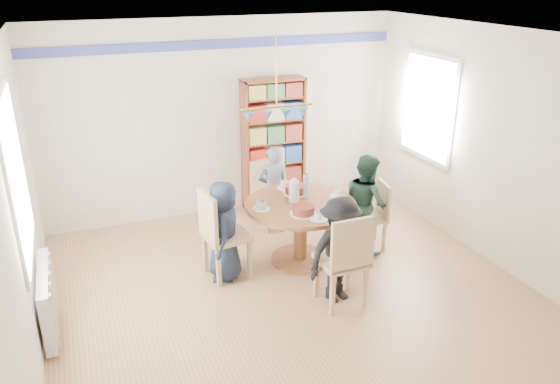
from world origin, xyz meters
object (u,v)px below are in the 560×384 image
radiator (48,299)px  chair_far (268,190)px  person_near (339,250)px  chair_right (375,212)px  person_right (366,203)px  dining_table (300,218)px  chair_near (346,257)px  person_far (273,190)px  person_left (224,231)px  bookshelf (274,146)px  chair_left (219,231)px

radiator → chair_far: size_ratio=1.10×
chair_far → person_near: bearing=-88.8°
chair_right → person_right: 0.21m
radiator → person_near: size_ratio=0.86×
dining_table → chair_near: (0.03, -1.06, 0.02)m
dining_table → chair_near: 1.06m
dining_table → person_far: size_ratio=1.09×
person_left → person_near: size_ratio=0.99×
person_left → person_right: bearing=106.6°
person_right → person_far: 1.23m
chair_near → bookshelf: bookshelf is taller
person_left → person_right: size_ratio=0.93×
chair_left → person_near: (1.03, -0.90, 0.00)m
dining_table → bookshelf: 1.72m
person_near → chair_left: bearing=125.8°
radiator → chair_far: bearing=27.7°
person_left → person_right: (1.80, 0.02, 0.04)m
chair_left → person_near: person_near is taller
bookshelf → radiator: bearing=-146.6°
chair_right → chair_far: 1.48m
chair_left → person_right: size_ratio=0.85×
person_far → person_near: 1.78m
radiator → bookshelf: bookshelf is taller
bookshelf → person_left: bearing=-126.3°
person_near → dining_table: bearing=79.2°
chair_right → person_far: person_far is taller
person_left → radiator: bearing=-63.2°
chair_right → chair_far: size_ratio=0.93×
chair_right → chair_near: size_ratio=0.81×
radiator → chair_far: chair_far is taller
person_left → person_near: bearing=63.5°
radiator → person_right: person_right is taller
radiator → dining_table: 2.82m
chair_near → person_right: (0.83, 1.05, 0.04)m
chair_right → chair_far: bearing=133.5°
dining_table → person_right: person_right is taller
chair_near → person_near: 0.14m
dining_table → person_near: size_ratio=1.11×
person_left → person_near: person_near is taller
chair_left → chair_far: bearing=47.9°
chair_left → chair_right: (2.00, 0.02, -0.11)m
person_right → person_left: bearing=86.5°
bookshelf → dining_table: bearing=-100.3°
radiator → person_near: person_near is taller
chair_right → dining_table: bearing=-179.9°
person_right → chair_near: bearing=137.6°
chair_right → person_near: (-0.98, -0.92, 0.12)m
chair_left → bookshelf: (1.29, 1.68, 0.35)m
dining_table → person_far: bearing=90.8°
chair_right → bookshelf: 1.86m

